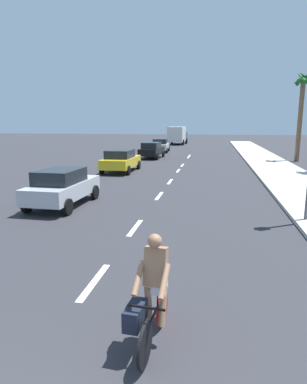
{
  "coord_description": "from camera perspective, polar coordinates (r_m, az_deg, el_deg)",
  "views": [
    {
      "loc": [
        2.49,
        -1.32,
        3.45
      ],
      "look_at": [
        0.5,
        9.82,
        1.1
      ],
      "focal_mm": 31.35,
      "sensor_mm": 36.0,
      "label": 1
    }
  ],
  "objects": [
    {
      "name": "ground_plane",
      "position": [
        21.74,
        3.43,
        2.58
      ],
      "size": [
        160.0,
        160.0,
        0.0
      ],
      "primitive_type": "plane",
      "color": "#2D2D33"
    },
    {
      "name": "sidewalk_strip",
      "position": [
        24.02,
        21.24,
        2.84
      ],
      "size": [
        3.6,
        80.0,
        0.14
      ],
      "primitive_type": "cube",
      "color": "#B2ADA3",
      "rests_on": "ground"
    },
    {
      "name": "lane_stripe_1",
      "position": [
        7.77,
        -10.03,
        -14.76
      ],
      "size": [
        0.16,
        1.8,
        0.01
      ],
      "primitive_type": "cube",
      "color": "white",
      "rests_on": "ground"
    },
    {
      "name": "lane_stripe_2",
      "position": [
        11.28,
        -3.14,
        -6.07
      ],
      "size": [
        0.16,
        1.8,
        0.01
      ],
      "primitive_type": "cube",
      "color": "white",
      "rests_on": "ground"
    },
    {
      "name": "lane_stripe_3",
      "position": [
        16.08,
        0.98,
        -0.64
      ],
      "size": [
        0.16,
        1.8,
        0.01
      ],
      "primitive_type": "cube",
      "color": "white",
      "rests_on": "ground"
    },
    {
      "name": "lane_stripe_4",
      "position": [
        20.0,
        2.83,
        1.79
      ],
      "size": [
        0.16,
        1.8,
        0.01
      ],
      "primitive_type": "cube",
      "color": "white",
      "rests_on": "ground"
    },
    {
      "name": "lane_stripe_5",
      "position": [
        24.61,
        4.23,
        3.64
      ],
      "size": [
        0.16,
        1.8,
        0.01
      ],
      "primitive_type": "cube",
      "color": "white",
      "rests_on": "ground"
    },
    {
      "name": "lane_stripe_6",
      "position": [
        27.81,
        4.93,
        4.56
      ],
      "size": [
        0.16,
        1.8,
        0.01
      ],
      "primitive_type": "cube",
      "color": "white",
      "rests_on": "ground"
    },
    {
      "name": "lane_stripe_7",
      "position": [
        34.26,
        5.95,
        5.89
      ],
      "size": [
        0.16,
        1.8,
        0.01
      ],
      "primitive_type": "cube",
      "color": "white",
      "rests_on": "ground"
    },
    {
      "name": "lane_stripe_8",
      "position": [
        36.12,
        6.17,
        6.18
      ],
      "size": [
        0.16,
        1.8,
        0.01
      ],
      "primitive_type": "cube",
      "color": "white",
      "rests_on": "ground"
    },
    {
      "name": "cyclist",
      "position": [
        5.4,
        -0.48,
        -17.28
      ],
      "size": [
        0.64,
        1.71,
        1.82
      ],
      "rotation": [
        0.0,
        0.0,
        3.05
      ],
      "color": "black",
      "rests_on": "ground"
    },
    {
      "name": "parked_car_silver",
      "position": [
        14.54,
        -15.25,
        0.96
      ],
      "size": [
        1.99,
        4.13,
        1.57
      ],
      "rotation": [
        0.0,
        0.0,
        -0.03
      ],
      "color": "#B7BABF",
      "rests_on": "ground"
    },
    {
      "name": "parked_car_yellow",
      "position": [
        24.05,
        -5.58,
        5.44
      ],
      "size": [
        2.08,
        4.46,
        1.57
      ],
      "rotation": [
        0.0,
        0.0,
        -0.01
      ],
      "color": "gold",
      "rests_on": "ground"
    },
    {
      "name": "parked_car_black",
      "position": [
        33.06,
        -0.32,
        7.19
      ],
      "size": [
        2.12,
        4.25,
        1.57
      ],
      "rotation": [
        0.0,
        0.0,
        -0.06
      ],
      "color": "black",
      "rests_on": "ground"
    },
    {
      "name": "parked_car_white",
      "position": [
        40.18,
        1.19,
        7.99
      ],
      "size": [
        2.13,
        4.31,
        1.57
      ],
      "rotation": [
        0.0,
        0.0,
        0.05
      ],
      "color": "white",
      "rests_on": "ground"
    },
    {
      "name": "delivery_truck",
      "position": [
        54.78,
        4.08,
        9.66
      ],
      "size": [
        2.91,
        6.35,
        2.8
      ],
      "rotation": [
        0.0,
        0.0,
        -0.05
      ],
      "color": "#23478C",
      "rests_on": "ground"
    },
    {
      "name": "palm_tree_distant",
      "position": [
        32.9,
        23.94,
        14.6
      ],
      "size": [
        1.58,
        1.69,
        7.98
      ],
      "color": "brown",
      "rests_on": "ground"
    }
  ]
}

